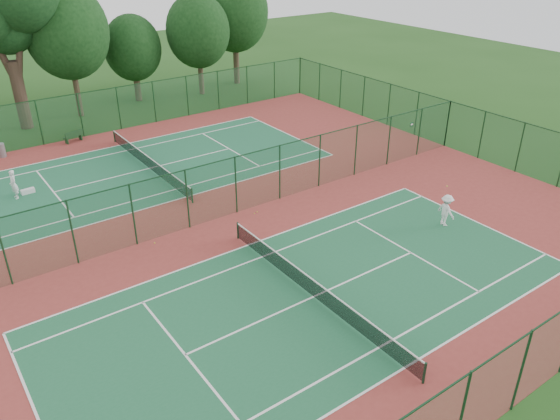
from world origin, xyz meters
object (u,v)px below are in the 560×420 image
at_px(bench, 74,136).
at_px(kit_bag, 28,191).
at_px(big_tree, 1,5).
at_px(player_near, 446,210).
at_px(trash_bin, 1,150).
at_px(player_far, 14,184).

distance_m(bench, kit_bag, 9.10).
bearing_deg(big_tree, player_near, -64.78).
relative_size(trash_bin, big_tree, 0.07).
relative_size(player_far, kit_bag, 2.25).
relative_size(trash_bin, bench, 0.64).
relative_size(player_near, bench, 1.18).
bearing_deg(player_far, big_tree, 157.40).
xyz_separation_m(player_near, player_far, (-18.58, 17.56, -0.01)).
height_order(player_near, player_far, player_near).
bearing_deg(trash_bin, player_far, -95.65).
height_order(player_near, bench, player_near).
xyz_separation_m(player_far, bench, (5.93, 7.74, -0.44)).
bearing_deg(kit_bag, big_tree, 73.23).
bearing_deg(player_near, kit_bag, 53.41).
height_order(player_far, trash_bin, player_far).
height_order(bench, kit_bag, bench).
bearing_deg(player_near, bench, 34.96).
relative_size(trash_bin, kit_bag, 1.24).
relative_size(player_far, bench, 1.17).
xyz_separation_m(player_near, kit_bag, (-17.84, 17.83, -0.78)).
bearing_deg(bench, big_tree, 94.71).
bearing_deg(kit_bag, player_near, -48.33).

